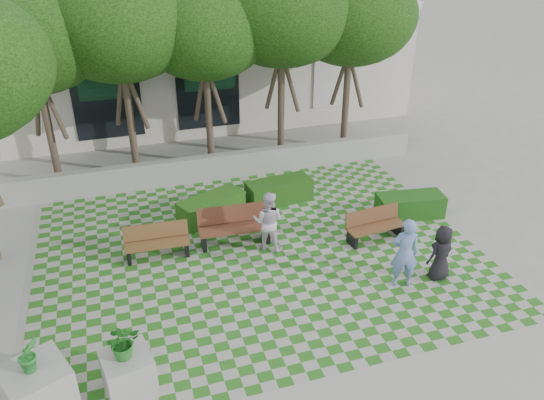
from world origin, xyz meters
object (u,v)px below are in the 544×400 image
object	(u,v)px
bench_mid	(234,226)
planter_back	(39,389)
hedge_midleft	(212,208)
person_white	(268,221)
bench_east	(375,226)
hedge_midright	(279,191)
planter_front	(127,366)
person_dark	(441,253)
person_blue	(405,253)
bench_west	(157,242)
hedge_east	(410,205)

from	to	relation	value
bench_mid	planter_back	xyz separation A→B (m)	(-4.92, -4.72, 0.09)
hedge_midleft	person_white	size ratio (longest dim) A/B	1.18
bench_east	planter_back	size ratio (longest dim) A/B	0.99
bench_east	person_white	xyz separation A→B (m)	(-3.10, 0.45, 0.44)
bench_east	bench_mid	xyz separation A→B (m)	(-3.92, 1.06, 0.08)
bench_mid	person_white	size ratio (longest dim) A/B	1.19
hedge_midright	planter_front	world-z (taller)	planter_front
hedge_midright	person_dark	distance (m)	5.90
bench_mid	person_blue	bearing A→B (deg)	-38.78
bench_west	person_blue	xyz separation A→B (m)	(5.77, -3.21, 0.52)
bench_west	person_white	xyz separation A→B (m)	(3.03, -0.56, 0.44)
bench_mid	planter_back	distance (m)	6.82
bench_mid	person_dark	xyz separation A→B (m)	(4.63, -3.28, 0.24)
hedge_east	person_blue	distance (m)	3.75
planter_front	bench_mid	bearing A→B (deg)	54.76
planter_back	person_blue	xyz separation A→B (m)	(8.48, 1.47, 0.36)
bench_mid	hedge_midright	world-z (taller)	bench_mid
person_blue	person_dark	xyz separation A→B (m)	(1.07, -0.02, -0.20)
hedge_midright	person_blue	xyz separation A→B (m)	(1.56, -5.24, 0.60)
planter_front	person_blue	distance (m)	7.02
bench_mid	bench_east	bearing A→B (deg)	-11.48
bench_east	hedge_midleft	bearing A→B (deg)	142.74
hedge_east	planter_front	world-z (taller)	planter_front
planter_back	person_blue	world-z (taller)	person_blue
bench_east	hedge_midright	distance (m)	3.60
bench_mid	person_dark	bearing A→B (deg)	-31.66
bench_east	hedge_midleft	size ratio (longest dim) A/B	0.86
bench_mid	person_dark	size ratio (longest dim) A/B	1.38
bench_east	person_dark	bearing A→B (deg)	-77.97
bench_west	planter_front	world-z (taller)	planter_front
bench_east	planter_front	world-z (taller)	planter_front
hedge_midright	planter_front	bearing A→B (deg)	-128.50
person_white	hedge_midleft	bearing A→B (deg)	-33.22
hedge_midright	planter_back	xyz separation A→B (m)	(-6.92, -6.71, 0.24)
hedge_midleft	person_dark	distance (m)	6.95
hedge_east	planter_back	world-z (taller)	planter_back
bench_mid	hedge_east	distance (m)	5.62
hedge_midleft	planter_front	xyz separation A→B (m)	(-2.96, -6.25, 0.29)
bench_west	bench_east	bearing A→B (deg)	-6.33
hedge_east	person_white	bearing A→B (deg)	-174.76
bench_west	planter_back	size ratio (longest dim) A/B	0.98
bench_mid	hedge_midleft	size ratio (longest dim) A/B	1.00
bench_west	hedge_midright	xyz separation A→B (m)	(4.21, 2.03, -0.07)
bench_east	person_dark	size ratio (longest dim) A/B	1.18
hedge_east	hedge_midright	size ratio (longest dim) A/B	0.97
person_blue	person_dark	size ratio (longest dim) A/B	1.26
hedge_east	hedge_midright	distance (m)	4.21
bench_west	person_white	size ratio (longest dim) A/B	1.01
bench_west	person_white	bearing A→B (deg)	-7.44
hedge_east	hedge_midleft	xyz separation A→B (m)	(-5.96, 1.73, 0.01)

